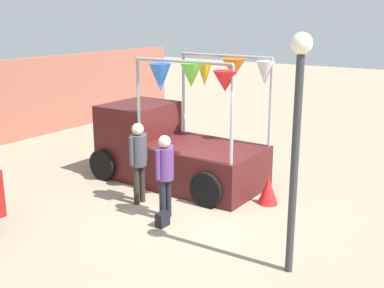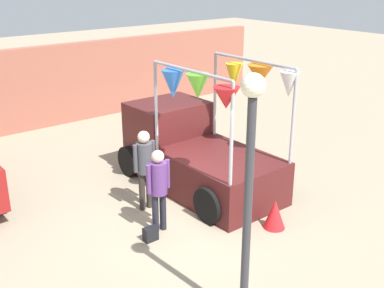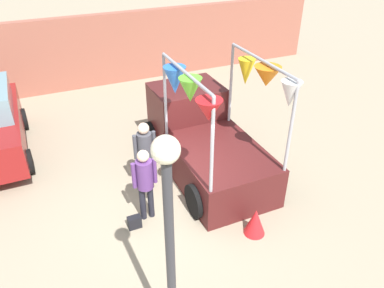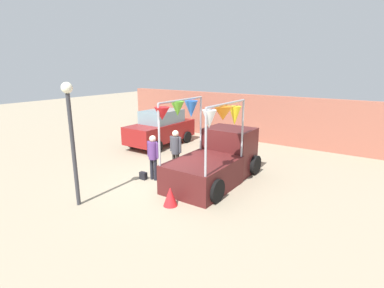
{
  "view_description": "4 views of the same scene",
  "coord_description": "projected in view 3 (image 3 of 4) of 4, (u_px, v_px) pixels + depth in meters",
  "views": [
    {
      "loc": [
        -7.84,
        -5.75,
        3.94
      ],
      "look_at": [
        0.67,
        0.17,
        1.16
      ],
      "focal_mm": 45.0,
      "sensor_mm": 36.0,
      "label": 1
    },
    {
      "loc": [
        -5.54,
        -7.14,
        4.93
      ],
      "look_at": [
        0.28,
        0.1,
        1.5
      ],
      "focal_mm": 45.0,
      "sensor_mm": 36.0,
      "label": 2
    },
    {
      "loc": [
        -2.38,
        -6.17,
        5.64
      ],
      "look_at": [
        0.53,
        0.39,
        1.2
      ],
      "focal_mm": 35.0,
      "sensor_mm": 36.0,
      "label": 3
    },
    {
      "loc": [
        6.36,
        -8.11,
        4.15
      ],
      "look_at": [
        0.61,
        0.29,
        1.49
      ],
      "focal_mm": 28.0,
      "sensor_mm": 36.0,
      "label": 4
    }
  ],
  "objects": [
    {
      "name": "person_customer",
      "position": [
        145.0,
        179.0,
        7.61
      ],
      "size": [
        0.53,
        0.34,
        1.7
      ],
      "color": "black",
      "rests_on": "ground"
    },
    {
      "name": "street_lamp",
      "position": [
        169.0,
        228.0,
        4.45
      ],
      "size": [
        0.32,
        0.32,
        3.72
      ],
      "color": "#333338",
      "rests_on": "ground"
    },
    {
      "name": "brick_boundary_wall",
      "position": [
        100.0,
        51.0,
        13.84
      ],
      "size": [
        18.0,
        0.36,
        2.6
      ],
      "primitive_type": "cube",
      "color": "#9E5947",
      "rests_on": "ground"
    },
    {
      "name": "folded_kite_bundle_crimson",
      "position": [
        255.0,
        222.0,
        7.59
      ],
      "size": [
        0.45,
        0.45,
        0.6
      ],
      "primitive_type": "cone",
      "rotation": [
        0.0,
        0.0,
        0.01
      ],
      "color": "red",
      "rests_on": "ground"
    },
    {
      "name": "vendor_truck",
      "position": [
        202.0,
        135.0,
        9.42
      ],
      "size": [
        2.37,
        4.09,
        3.05
      ],
      "color": "#4C1919",
      "rests_on": "ground"
    },
    {
      "name": "handbag",
      "position": [
        135.0,
        222.0,
        7.81
      ],
      "size": [
        0.28,
        0.16,
        0.28
      ],
      "primitive_type": "cube",
      "color": "black",
      "rests_on": "ground"
    },
    {
      "name": "person_vendor",
      "position": [
        145.0,
        150.0,
        8.44
      ],
      "size": [
        0.53,
        0.34,
        1.77
      ],
      "color": "#2D2823",
      "rests_on": "ground"
    },
    {
      "name": "ground_plane",
      "position": [
        178.0,
        201.0,
        8.59
      ],
      "size": [
        60.0,
        60.0,
        0.0
      ],
      "primitive_type": "plane",
      "color": "gray"
    }
  ]
}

